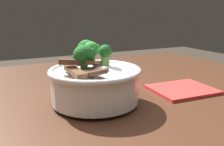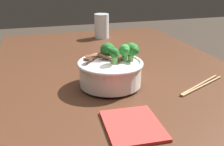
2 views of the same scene
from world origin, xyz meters
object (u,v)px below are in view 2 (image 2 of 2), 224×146
drinking_glass (102,27)px  chopsticks_pair (201,85)px  folded_napkin (133,125)px  rice_bowl (111,69)px

drinking_glass → chopsticks_pair: (0.73, 0.15, -0.05)m
folded_napkin → drinking_glass: bearing=170.4°
drinking_glass → chopsticks_pair: drinking_glass is taller
rice_bowl → chopsticks_pair: size_ratio=1.00×
folded_napkin → rice_bowl: bearing=176.0°
chopsticks_pair → rice_bowl: bearing=-106.7°
chopsticks_pair → folded_napkin: bearing=-61.5°
folded_napkin → chopsticks_pair: bearing=118.5°
chopsticks_pair → drinking_glass: bearing=-168.6°
rice_bowl → folded_napkin: rice_bowl is taller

